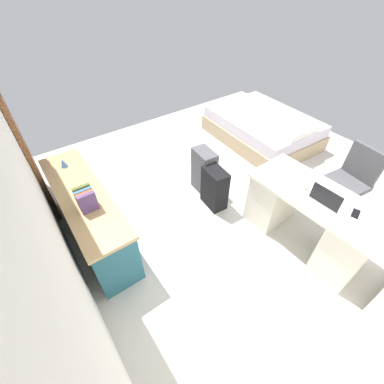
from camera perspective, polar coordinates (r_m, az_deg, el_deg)
ground_plane at (r=3.89m, az=9.79°, el=-0.69°), size 5.65×5.65×0.00m
wall_back at (r=2.27m, az=-32.59°, el=0.92°), size 4.05×0.10×2.73m
door_wooden at (r=3.72m, az=-33.46°, el=9.64°), size 0.88×0.05×2.04m
desk at (r=3.29m, az=24.18°, el=-5.14°), size 1.46×0.70×0.75m
office_chair at (r=3.92m, az=30.82°, el=1.33°), size 0.52×0.52×0.94m
credenza at (r=3.29m, az=-21.55°, el=-4.80°), size 1.80×0.48×0.73m
bed at (r=5.14m, az=15.21°, el=13.42°), size 1.97×1.49×0.58m
suitcase_black at (r=3.52m, az=4.97°, el=0.87°), size 0.38×0.25×0.59m
suitcase_spare_grey at (r=3.73m, az=2.65°, el=4.59°), size 0.37×0.25×0.67m
laptop at (r=2.96m, az=27.54°, el=-1.37°), size 0.32×0.23×0.21m
computer_mouse at (r=3.08m, az=23.81°, el=1.12°), size 0.06×0.10×0.03m
cell_phone_near_laptop at (r=3.01m, az=32.26°, el=-4.02°), size 0.10×0.15×0.01m
book_row at (r=2.77m, az=-22.20°, el=-1.53°), size 0.16×0.17×0.24m
figurine_small at (r=3.48m, az=-26.39°, el=5.72°), size 0.08×0.08×0.11m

